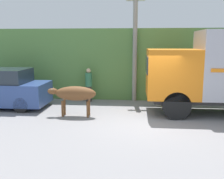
{
  "coord_description": "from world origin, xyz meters",
  "views": [
    {
      "loc": [
        -0.41,
        -9.61,
        2.98
      ],
      "look_at": [
        -1.42,
        1.05,
        1.05
      ],
      "focal_mm": 42.0,
      "sensor_mm": 36.0,
      "label": 1
    }
  ],
  "objects_px": {
    "brown_cow": "(74,94)",
    "pedestrian_on_hill": "(89,83)",
    "parked_suv": "(0,89)",
    "utility_pole": "(135,43)"
  },
  "relations": [
    {
      "from": "utility_pole",
      "to": "brown_cow",
      "type": "bearing_deg",
      "value": -128.34
    },
    {
      "from": "brown_cow",
      "to": "parked_suv",
      "type": "height_order",
      "value": "parked_suv"
    },
    {
      "from": "parked_suv",
      "to": "pedestrian_on_hill",
      "type": "height_order",
      "value": "parked_suv"
    },
    {
      "from": "parked_suv",
      "to": "pedestrian_on_hill",
      "type": "xyz_separation_m",
      "value": [
        3.84,
        1.6,
        0.08
      ]
    },
    {
      "from": "brown_cow",
      "to": "pedestrian_on_hill",
      "type": "height_order",
      "value": "pedestrian_on_hill"
    },
    {
      "from": "brown_cow",
      "to": "utility_pole",
      "type": "height_order",
      "value": "utility_pole"
    },
    {
      "from": "brown_cow",
      "to": "utility_pole",
      "type": "distance_m",
      "value": 4.37
    },
    {
      "from": "utility_pole",
      "to": "pedestrian_on_hill",
      "type": "bearing_deg",
      "value": -172.64
    },
    {
      "from": "parked_suv",
      "to": "utility_pole",
      "type": "relative_size",
      "value": 0.77
    },
    {
      "from": "brown_cow",
      "to": "parked_suv",
      "type": "relative_size",
      "value": 0.46
    }
  ]
}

